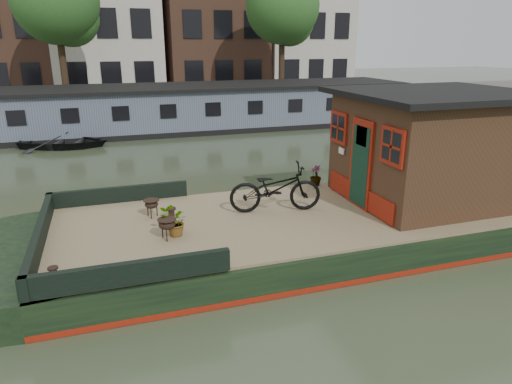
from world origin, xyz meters
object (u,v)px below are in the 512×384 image
object	(u,v)px
cabin	(432,146)
bicycle	(275,188)
brazier_rear	(152,208)
dinghy	(64,139)
brazier_front	(167,229)

from	to	relation	value
cabin	bicycle	distance (m)	3.67
cabin	brazier_rear	size ratio (longest dim) A/B	10.91
brazier_rear	bicycle	bearing A→B (deg)	-10.47
brazier_rear	dinghy	xyz separation A→B (m)	(-2.41, 10.74, -0.48)
cabin	bicycle	bearing A→B (deg)	175.26
cabin	dinghy	bearing A→B (deg)	126.49
bicycle	brazier_rear	size ratio (longest dim) A/B	5.24
brazier_front	bicycle	bearing A→B (deg)	17.67
brazier_front	brazier_rear	xyz separation A→B (m)	(-0.15, 1.22, -0.01)
brazier_rear	dinghy	world-z (taller)	brazier_rear
cabin	dinghy	world-z (taller)	cabin
brazier_front	brazier_rear	distance (m)	1.23
brazier_front	brazier_rear	bearing A→B (deg)	97.01
dinghy	brazier_front	bearing A→B (deg)	-152.37
brazier_rear	dinghy	bearing A→B (deg)	102.64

